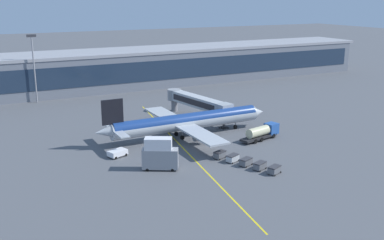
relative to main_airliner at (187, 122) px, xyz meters
name	(u,v)px	position (x,y,z in m)	size (l,w,h in m)	color
ground_plane	(206,146)	(0.56, -8.45, -3.68)	(700.00, 700.00, 0.00)	#515459
apron_lead_in_line	(182,147)	(-4.31, -6.45, -3.68)	(0.30, 80.00, 0.01)	yellow
terminal_building	(155,66)	(19.34, 65.41, 3.02)	(178.71, 21.80, 13.36)	slate
main_airliner	(187,122)	(0.00, 0.00, 0.00)	(44.00, 34.95, 10.87)	#B2B7BC
jet_bridge	(196,102)	(9.56, 13.50, 1.04)	(7.60, 25.48, 6.39)	#B2B7BC
fuel_tanker	(262,132)	(14.70, -9.75, -1.94)	(11.09, 4.91, 3.25)	#232326
catering_lift	(160,154)	(-13.86, -16.47, -0.62)	(7.17, 5.46, 6.30)	gray
pushback_tug	(117,153)	(-18.92, -5.92, -2.84)	(4.36, 3.47, 1.40)	white
baggage_cart_0	(274,170)	(4.35, -28.21, -2.90)	(3.03, 2.42, 1.48)	#595B60
baggage_cart_1	(260,166)	(3.14, -25.24, -2.90)	(3.03, 2.42, 1.48)	#595B60
baggage_cart_2	(246,162)	(1.94, -22.28, -2.90)	(3.03, 2.42, 1.48)	#595B60
baggage_cart_3	(233,158)	(0.73, -19.31, -2.90)	(3.03, 2.42, 1.48)	#B2B7BC
baggage_cart_4	(220,155)	(-0.48, -16.35, -2.90)	(3.03, 2.42, 1.48)	#595B60
apron_light_mast_0	(34,63)	(-25.72, 53.45, 8.74)	(2.80, 0.50, 20.97)	gray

